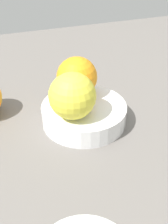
{
  "coord_description": "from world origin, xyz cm",
  "views": [
    {
      "loc": [
        -42.28,
        14.76,
        33.47
      ],
      "look_at": [
        0.0,
        0.0,
        2.24
      ],
      "focal_mm": 45.9,
      "sensor_mm": 36.0,
      "label": 1
    }
  ],
  "objects": [
    {
      "name": "orange_in_bowl_1",
      "position": [
        4.15,
        -0.12,
        7.66
      ],
      "size": [
        7.86,
        7.86,
        7.86
      ],
      "primitive_type": "sphere",
      "color": "orange",
      "rests_on": "fruit_bowl"
    },
    {
      "name": "orange_in_bowl_0",
      "position": [
        -2.41,
        2.95,
        7.85
      ],
      "size": [
        8.24,
        8.24,
        8.24
      ],
      "primitive_type": "sphere",
      "color": "yellow",
      "rests_on": "fruit_bowl"
    },
    {
      "name": "ground_plane",
      "position": [
        0.0,
        0.0,
        -1.0
      ],
      "size": [
        110.0,
        110.0,
        2.0
      ],
      "primitive_type": "cube",
      "color": "#66605B"
    },
    {
      "name": "fruit_bowl",
      "position": [
        0.0,
        0.0,
        1.76
      ],
      "size": [
        16.12,
        16.12,
        3.73
      ],
      "color": "white",
      "rests_on": "ground_plane"
    }
  ]
}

